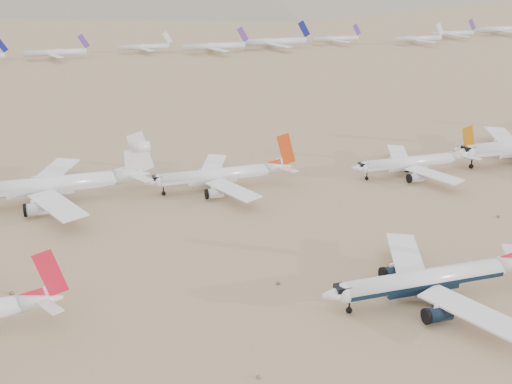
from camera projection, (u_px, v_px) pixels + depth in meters
ground at (437, 295)px, 134.21m from camera, size 7000.00×7000.00×0.00m
main_airliner at (434, 279)px, 131.37m from camera, size 47.67×46.56×16.82m
row2_gold_tail at (414, 162)px, 202.36m from camera, size 41.26×40.36×14.69m
row2_orange_tail at (221, 175)px, 190.49m from camera, size 43.93×42.98×15.67m
row2_white_trijet at (56, 184)px, 180.22m from camera, size 53.33×52.12×18.90m
distant_storage_row at (247, 44)px, 437.11m from camera, size 614.60×67.43×16.27m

